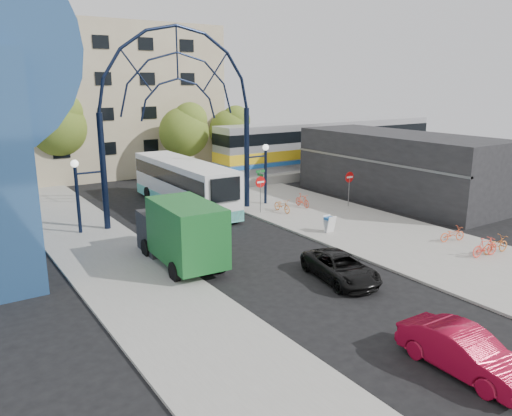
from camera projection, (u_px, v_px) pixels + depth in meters
ground at (324, 289)px, 21.53m from camera, size 120.00×120.00×0.00m
sidewalk_east at (383, 235)px, 29.05m from camera, size 8.00×56.00×0.12m
plaza_west at (130, 276)px, 22.87m from camera, size 5.00×50.00×0.12m
gateway_arch at (178, 84)px, 30.74m from camera, size 13.64×0.44×12.10m
stop_sign at (260, 185)px, 33.31m from camera, size 0.80×0.07×2.50m
do_not_enter_sign at (349, 181)px, 35.03m from camera, size 0.76×0.07×2.48m
street_name_sign at (260, 181)px, 33.98m from camera, size 0.70×0.70×2.80m
sandwich_board at (329, 222)px, 29.18m from camera, size 0.55×0.61×0.99m
commercial_block_east at (398, 167)px, 37.59m from camera, size 6.00×16.00×5.00m
apartment_block at (106, 100)px, 49.12m from camera, size 20.00×12.10×14.00m
train_platform at (330, 168)px, 49.94m from camera, size 32.00×5.00×0.80m
train_car at (331, 143)px, 49.33m from camera, size 25.10×3.05×4.20m
tree_north_a at (185, 129)px, 44.63m from camera, size 4.48×4.48×7.00m
tree_north_b at (58, 124)px, 42.32m from camera, size 5.12×5.12×8.00m
tree_north_c at (232, 128)px, 49.55m from camera, size 4.16×4.16×6.50m
city_bus at (184, 184)px, 35.16m from camera, size 3.06×12.21×3.34m
green_truck at (180, 232)px, 24.14m from camera, size 2.76×6.56×3.25m
black_suv at (341, 267)px, 22.36m from camera, size 2.75×4.66×1.22m
red_sedan at (464, 351)px, 15.20m from camera, size 1.54×4.23×1.38m
bike_near_a at (282, 205)px, 33.82m from camera, size 0.61×1.73×0.91m
bike_near_b at (302, 200)px, 35.20m from camera, size 0.48×1.56×0.93m
bike_far_a at (452, 234)px, 27.55m from camera, size 1.66×0.92×0.83m
bike_far_b at (485, 247)px, 25.10m from camera, size 1.72×0.72×1.00m
bike_far_c at (496, 245)px, 25.60m from camera, size 1.80×0.81×0.92m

